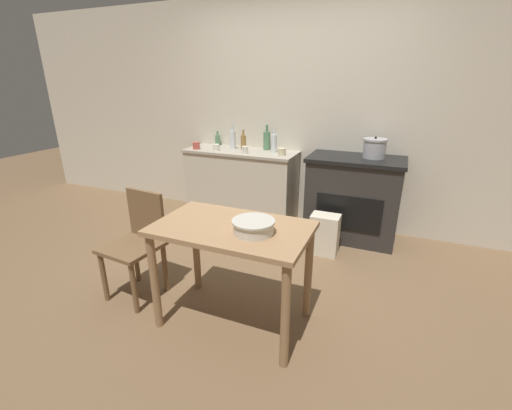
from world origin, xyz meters
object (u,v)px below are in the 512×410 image
(mixing_bowl_large, at_px, (253,226))
(cup_center_right, at_px, (216,147))
(bottle_center, at_px, (267,140))
(cup_right, at_px, (245,150))
(bottle_left, at_px, (233,139))
(bottle_mid_left, at_px, (274,143))
(chair, at_px, (138,241))
(flour_sack, at_px, (324,234))
(stove, at_px, (353,198))
(stock_pot, at_px, (375,148))
(cup_mid_right, at_px, (196,146))
(cup_far_right, at_px, (282,152))
(bottle_far_left, at_px, (243,142))
(work_table, at_px, (232,243))
(bottle_center_left, at_px, (218,140))

(mixing_bowl_large, distance_m, cup_center_right, 2.12)
(bottle_center, relative_size, cup_right, 3.46)
(bottle_left, bearing_deg, cup_center_right, -124.41)
(mixing_bowl_large, bearing_deg, bottle_mid_left, 106.40)
(chair, bearing_deg, flour_sack, 50.52)
(stove, relative_size, bottle_mid_left, 3.46)
(bottle_left, relative_size, bottle_mid_left, 1.04)
(stock_pot, distance_m, bottle_mid_left, 1.11)
(cup_right, bearing_deg, bottle_center, 64.76)
(stove, bearing_deg, bottle_center, 170.05)
(flour_sack, relative_size, cup_center_right, 5.33)
(mixing_bowl_large, distance_m, cup_mid_right, 2.29)
(chair, xyz_separation_m, cup_center_right, (-0.19, 1.65, 0.44))
(stove, distance_m, cup_center_right, 1.67)
(chair, bearing_deg, cup_mid_right, 111.18)
(cup_center_right, xyz_separation_m, cup_right, (0.39, -0.03, 0.00))
(bottle_left, relative_size, cup_far_right, 3.36)
(bottle_far_left, bearing_deg, work_table, -67.40)
(stock_pot, height_order, bottle_left, bottle_left)
(cup_far_right, bearing_deg, cup_mid_right, -176.98)
(work_table, height_order, chair, chair)
(bottle_mid_left, height_order, bottle_center_left, bottle_mid_left)
(cup_mid_right, bearing_deg, work_table, -51.80)
(mixing_bowl_large, bearing_deg, bottle_far_left, 116.46)
(bottle_center_left, height_order, cup_right, bottle_center_left)
(bottle_left, height_order, cup_center_right, bottle_left)
(bottle_mid_left, relative_size, bottle_center_left, 1.58)
(mixing_bowl_large, distance_m, bottle_center, 2.14)
(cup_mid_right, height_order, cup_right, cup_right)
(stock_pot, xyz_separation_m, mixing_bowl_large, (-0.55, -1.87, -0.20))
(chair, distance_m, cup_far_right, 1.86)
(bottle_far_left, distance_m, cup_mid_right, 0.58)
(stock_pot, bearing_deg, cup_mid_right, -176.09)
(bottle_center_left, bearing_deg, cup_mid_right, -111.41)
(flour_sack, distance_m, bottle_left, 1.62)
(stock_pot, height_order, bottle_far_left, stock_pot)
(chair, height_order, flour_sack, chair)
(bottle_mid_left, distance_m, bottle_center_left, 0.83)
(bottle_mid_left, xyz_separation_m, bottle_center_left, (-0.81, 0.14, -0.04))
(cup_center_right, bearing_deg, bottle_mid_left, 14.60)
(mixing_bowl_large, xyz_separation_m, bottle_left, (-1.09, 1.92, 0.18))
(stock_pot, relative_size, cup_mid_right, 2.79)
(bottle_center, relative_size, cup_center_right, 3.76)
(work_table, distance_m, bottle_center, 2.06)
(bottle_left, bearing_deg, bottle_center_left, 156.17)
(stock_pot, distance_m, cup_far_right, 0.97)
(bottle_far_left, relative_size, cup_right, 2.78)
(chair, relative_size, stock_pot, 3.58)
(flour_sack, bearing_deg, bottle_center, 142.40)
(bottle_mid_left, bearing_deg, bottle_center, 139.72)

